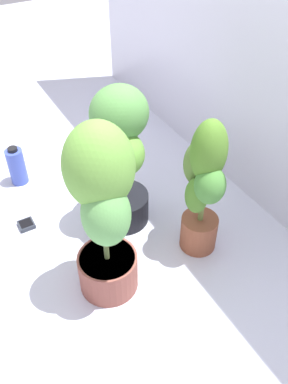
{
  "coord_description": "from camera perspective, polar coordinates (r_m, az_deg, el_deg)",
  "views": [
    {
      "loc": [
        1.43,
        -0.55,
        1.58
      ],
      "look_at": [
        0.22,
        0.13,
        0.37
      ],
      "focal_mm": 38.48,
      "sensor_mm": 36.0,
      "label": 1
    }
  ],
  "objects": [
    {
      "name": "potted_plant_center",
      "position": [
        1.96,
        -3.24,
        5.59
      ],
      "size": [
        0.44,
        0.32,
        0.78
      ],
      "color": "black",
      "rests_on": "ground"
    },
    {
      "name": "potted_plant_back_right",
      "position": [
        1.86,
        8.22,
        1.12
      ],
      "size": [
        0.34,
        0.24,
        0.73
      ],
      "color": "brown",
      "rests_on": "ground"
    },
    {
      "name": "mylar_back_wall",
      "position": [
        2.09,
        15.85,
        23.68
      ],
      "size": [
        3.2,
        0.01,
        2.0
      ],
      "primitive_type": "cube",
      "color": "silver",
      "rests_on": "ground"
    },
    {
      "name": "potted_plant_front_right",
      "position": [
        1.6,
        -5.72,
        -2.05
      ],
      "size": [
        0.36,
        0.34,
        0.87
      ],
      "color": "brown",
      "rests_on": "ground"
    },
    {
      "name": "nutrient_bottle",
      "position": [
        2.51,
        -17.22,
        3.45
      ],
      "size": [
        0.1,
        0.1,
        0.24
      ],
      "color": "#4155BE",
      "rests_on": "ground"
    },
    {
      "name": "hygrometer_box",
      "position": [
        2.28,
        -15.99,
        -4.37
      ],
      "size": [
        0.08,
        0.08,
        0.03
      ],
      "rotation": [
        0.0,
        0.0,
        -1.57
      ],
      "color": "#2E333E",
      "rests_on": "ground"
    },
    {
      "name": "ground_plane",
      "position": [
        2.2,
        -5.87,
        -5.02
      ],
      "size": [
        8.0,
        8.0,
        0.0
      ],
      "primitive_type": "plane",
      "color": "silver",
      "rests_on": "ground"
    }
  ]
}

